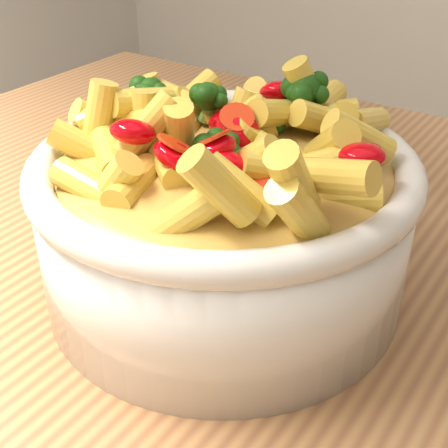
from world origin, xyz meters
The scene contains 3 objects.
table centered at (0.00, 0.00, 0.80)m, with size 1.20×0.80×0.90m.
serving_bowl centered at (-0.10, -0.05, 0.96)m, with size 0.27×0.27×0.12m.
pasta_salad centered at (-0.10, -0.05, 1.03)m, with size 0.21×0.21×0.05m.
Camera 1 is at (0.12, -0.37, 1.19)m, focal length 50.00 mm.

